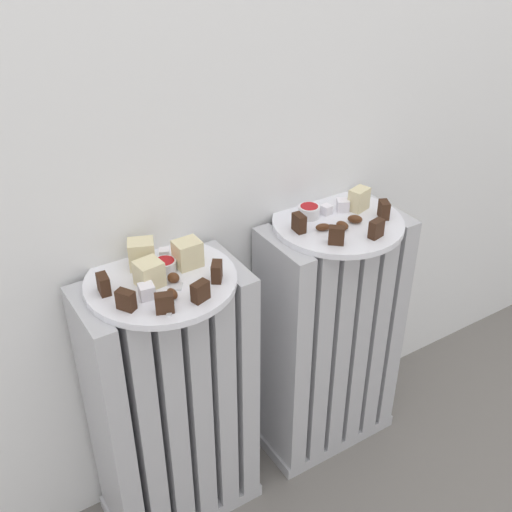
% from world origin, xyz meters
% --- Properties ---
extents(radiator_left, '(0.32, 0.17, 0.58)m').
position_xyz_m(radiator_left, '(-0.19, 0.28, 0.29)').
color(radiator_left, '#B2B2B7').
rests_on(radiator_left, ground_plane).
extents(radiator_right, '(0.32, 0.17, 0.58)m').
position_xyz_m(radiator_right, '(0.19, 0.28, 0.29)').
color(radiator_right, '#B2B2B7').
rests_on(radiator_right, ground_plane).
extents(plate_left, '(0.26, 0.26, 0.01)m').
position_xyz_m(plate_left, '(-0.19, 0.28, 0.59)').
color(plate_left, white).
rests_on(plate_left, radiator_left).
extents(plate_right, '(0.26, 0.26, 0.01)m').
position_xyz_m(plate_right, '(0.19, 0.28, 0.59)').
color(plate_right, white).
rests_on(plate_right, radiator_right).
extents(dark_cake_slice_left_0, '(0.02, 0.03, 0.03)m').
position_xyz_m(dark_cake_slice_left_0, '(-0.29, 0.29, 0.61)').
color(dark_cake_slice_left_0, '#382114').
rests_on(dark_cake_slice_left_0, plate_left).
extents(dark_cake_slice_left_1, '(0.03, 0.03, 0.03)m').
position_xyz_m(dark_cake_slice_left_1, '(-0.28, 0.23, 0.61)').
color(dark_cake_slice_left_1, '#382114').
rests_on(dark_cake_slice_left_1, plate_left).
extents(dark_cake_slice_left_2, '(0.03, 0.03, 0.03)m').
position_xyz_m(dark_cake_slice_left_2, '(-0.23, 0.19, 0.61)').
color(dark_cake_slice_left_2, '#382114').
rests_on(dark_cake_slice_left_2, plate_left).
extents(dark_cake_slice_left_3, '(0.03, 0.02, 0.03)m').
position_xyz_m(dark_cake_slice_left_3, '(-0.17, 0.19, 0.61)').
color(dark_cake_slice_left_3, '#382114').
rests_on(dark_cake_slice_left_3, plate_left).
extents(dark_cake_slice_left_4, '(0.03, 0.03, 0.03)m').
position_xyz_m(dark_cake_slice_left_4, '(-0.11, 0.22, 0.61)').
color(dark_cake_slice_left_4, '#382114').
rests_on(dark_cake_slice_left_4, plate_left).
extents(marble_cake_slice_left_0, '(0.05, 0.04, 0.04)m').
position_xyz_m(marble_cake_slice_left_0, '(-0.22, 0.27, 0.62)').
color(marble_cake_slice_left_0, beige).
rests_on(marble_cake_slice_left_0, plate_left).
extents(marble_cake_slice_left_1, '(0.06, 0.05, 0.05)m').
position_xyz_m(marble_cake_slice_left_1, '(-0.20, 0.33, 0.62)').
color(marble_cake_slice_left_1, beige).
rests_on(marble_cake_slice_left_1, plate_left).
extents(marble_cake_slice_left_2, '(0.05, 0.04, 0.05)m').
position_xyz_m(marble_cake_slice_left_2, '(-0.13, 0.29, 0.62)').
color(marble_cake_slice_left_2, beige).
rests_on(marble_cake_slice_left_2, plate_left).
extents(turkish_delight_left_0, '(0.02, 0.02, 0.02)m').
position_xyz_m(turkish_delight_left_0, '(-0.16, 0.33, 0.61)').
color(turkish_delight_left_0, white).
rests_on(turkish_delight_left_0, plate_left).
extents(turkish_delight_left_1, '(0.03, 0.03, 0.02)m').
position_xyz_m(turkish_delight_left_1, '(-0.24, 0.24, 0.61)').
color(turkish_delight_left_1, white).
rests_on(turkish_delight_left_1, plate_left).
extents(medjool_date_left_0, '(0.02, 0.02, 0.02)m').
position_xyz_m(medjool_date_left_0, '(-0.18, 0.26, 0.60)').
color(medjool_date_left_0, '#4C2814').
rests_on(medjool_date_left_0, plate_left).
extents(medjool_date_left_1, '(0.02, 0.03, 0.02)m').
position_xyz_m(medjool_date_left_1, '(-0.20, 0.22, 0.60)').
color(medjool_date_left_1, '#4C2814').
rests_on(medjool_date_left_1, plate_left).
extents(jam_bowl_left, '(0.04, 0.04, 0.02)m').
position_xyz_m(jam_bowl_left, '(-0.18, 0.30, 0.61)').
color(jam_bowl_left, white).
rests_on(jam_bowl_left, plate_left).
extents(dark_cake_slice_right_0, '(0.02, 0.03, 0.04)m').
position_xyz_m(dark_cake_slice_right_0, '(0.10, 0.29, 0.61)').
color(dark_cake_slice_right_0, '#382114').
rests_on(dark_cake_slice_right_0, plate_right).
extents(dark_cake_slice_right_1, '(0.03, 0.03, 0.04)m').
position_xyz_m(dark_cake_slice_right_1, '(0.13, 0.21, 0.61)').
color(dark_cake_slice_right_1, '#382114').
rests_on(dark_cake_slice_right_1, plate_right).
extents(dark_cake_slice_right_2, '(0.03, 0.02, 0.04)m').
position_xyz_m(dark_cake_slice_right_2, '(0.21, 0.19, 0.61)').
color(dark_cake_slice_right_2, '#382114').
rests_on(dark_cake_slice_right_2, plate_right).
extents(dark_cake_slice_right_3, '(0.03, 0.03, 0.04)m').
position_xyz_m(dark_cake_slice_right_3, '(0.28, 0.24, 0.61)').
color(dark_cake_slice_right_3, '#382114').
rests_on(dark_cake_slice_right_3, plate_right).
extents(marble_cake_slice_right_0, '(0.05, 0.04, 0.05)m').
position_xyz_m(marble_cake_slice_right_0, '(0.26, 0.29, 0.62)').
color(marble_cake_slice_right_0, beige).
rests_on(marble_cake_slice_right_0, plate_right).
extents(turkish_delight_right_0, '(0.03, 0.03, 0.02)m').
position_xyz_m(turkish_delight_right_0, '(0.23, 0.31, 0.61)').
color(turkish_delight_right_0, white).
rests_on(turkish_delight_right_0, plate_right).
extents(turkish_delight_right_1, '(0.02, 0.02, 0.02)m').
position_xyz_m(turkish_delight_right_1, '(0.19, 0.31, 0.61)').
color(turkish_delight_right_1, white).
rests_on(turkish_delight_right_1, plate_right).
extents(medjool_date_right_0, '(0.03, 0.03, 0.02)m').
position_xyz_m(medjool_date_right_0, '(0.21, 0.25, 0.60)').
color(medjool_date_right_0, '#4C2814').
rests_on(medjool_date_right_0, plate_right).
extents(medjool_date_right_1, '(0.03, 0.02, 0.01)m').
position_xyz_m(medjool_date_right_1, '(0.14, 0.26, 0.60)').
color(medjool_date_right_1, '#4C2814').
rests_on(medjool_date_right_1, plate_right).
extents(medjool_date_right_2, '(0.02, 0.03, 0.02)m').
position_xyz_m(medjool_date_right_2, '(0.18, 0.25, 0.60)').
color(medjool_date_right_2, '#4C2814').
rests_on(medjool_date_right_2, plate_right).
extents(jam_bowl_right, '(0.04, 0.04, 0.03)m').
position_xyz_m(jam_bowl_right, '(0.15, 0.32, 0.61)').
color(jam_bowl_right, white).
rests_on(jam_bowl_right, plate_right).
extents(fork, '(0.06, 0.08, 0.00)m').
position_xyz_m(fork, '(-0.20, 0.22, 0.60)').
color(fork, silver).
rests_on(fork, plate_left).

